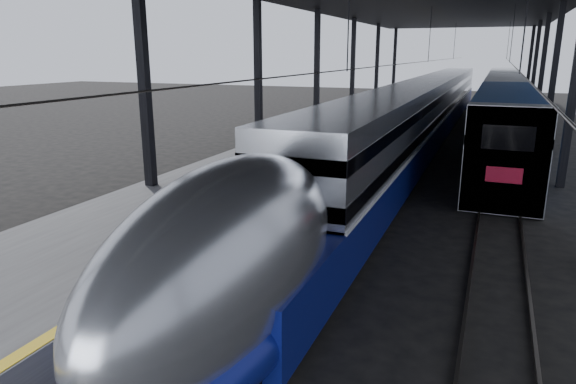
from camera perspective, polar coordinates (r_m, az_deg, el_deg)
The scene contains 7 objects.
ground at distance 14.19m, azimuth -7.62°, elevation -9.99°, with size 160.00×160.00×0.00m, color black.
platform at distance 33.14m, azimuth 4.10°, elevation 5.57°, with size 6.00×80.00×1.00m, color #4C4C4F.
yellow_strip at distance 32.32m, azimuth 8.87°, elevation 6.09°, with size 0.30×80.00×0.01m, color gold.
rails at distance 31.74m, azimuth 17.99°, elevation 3.66°, with size 6.52×80.00×0.16m.
tgv_train at distance 36.16m, azimuth 14.82°, elevation 8.29°, with size 2.96×65.20×4.24m.
second_train at distance 47.61m, azimuth 22.78°, elevation 9.32°, with size 3.03×56.05×4.18m.
child at distance 14.00m, azimuth -15.65°, elevation -4.60°, with size 0.29×0.19×0.81m, color #4D2719.
Camera 1 is at (6.47, -11.12, 6.00)m, focal length 32.00 mm.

